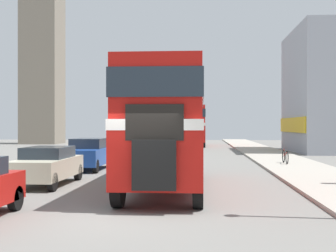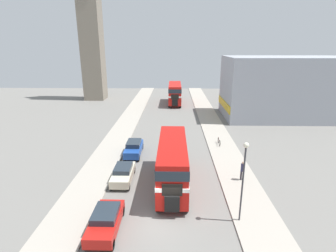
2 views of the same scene
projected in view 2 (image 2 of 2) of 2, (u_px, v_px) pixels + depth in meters
ground_plane at (163, 223)px, 18.40m from camera, size 120.00×120.00×0.00m
sidewalk_right at (259, 224)px, 18.24m from camera, size 3.50×120.00×0.12m
sidewalk_left at (67, 221)px, 18.52m from camera, size 3.50×120.00×0.12m
double_decker_bus at (172, 160)px, 22.76m from camera, size 2.44×9.74×4.05m
bus_distant at (175, 92)px, 55.20m from camera, size 2.57×9.75×4.23m
car_parked_near at (106, 220)px, 17.50m from camera, size 1.81×4.26×1.44m
car_parked_mid at (123, 173)px, 23.98m from camera, size 1.68×4.16×1.40m
car_parked_far at (134, 148)px, 29.74m from camera, size 1.71×4.36×1.55m
pedestrian_walking at (243, 170)px, 23.78m from camera, size 0.37×0.37×1.83m
bicycle_on_pavement at (219, 142)px, 32.59m from camera, size 0.05×1.76×0.78m
street_lamp at (244, 171)px, 17.42m from camera, size 0.36×0.36×5.86m
church_tower at (89, 12)px, 55.41m from camera, size 4.58×4.58×36.79m
shop_building_block at (285, 88)px, 44.16m from camera, size 20.20×10.82×10.19m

